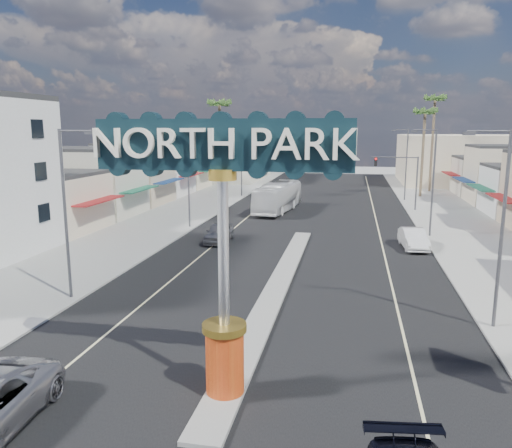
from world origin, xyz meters
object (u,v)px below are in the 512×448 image
at_px(gateway_sign, 223,226).
at_px(city_bus, 278,197).
at_px(traffic_signal_right, 400,172).
at_px(streetlight_l_mid, 190,173).
at_px(traffic_signal_left, 238,170).
at_px(streetlight_l_far, 243,159).
at_px(streetlight_r_far, 405,161).
at_px(palm_right_mid, 425,116).
at_px(palm_left_far, 219,109).
at_px(streetlight_r_near, 499,220).
at_px(streetlight_l_near, 68,206).
at_px(palm_right_far, 435,104).
at_px(car_parked_left, 219,232).
at_px(streetlight_r_mid, 431,177).
at_px(car_parked_right, 413,239).

relative_size(gateway_sign, city_bus, 0.81).
xyz_separation_m(traffic_signal_right, streetlight_l_mid, (-19.62, -13.99, 0.79)).
bearing_deg(gateway_sign, traffic_signal_left, 102.33).
bearing_deg(traffic_signal_right, streetlight_l_far, 157.80).
xyz_separation_m(streetlight_r_far, palm_right_mid, (2.57, 4.00, 5.54)).
bearing_deg(streetlight_l_mid, palm_left_far, 97.31).
bearing_deg(streetlight_r_near, gateway_sign, -142.45).
distance_m(streetlight_l_near, palm_right_far, 58.35).
xyz_separation_m(car_parked_left, city_bus, (2.41, 16.01, 0.79)).
xyz_separation_m(streetlight_r_near, palm_left_far, (-23.43, 40.00, 6.43)).
distance_m(streetlight_r_mid, car_parked_right, 6.44).
bearing_deg(traffic_signal_right, streetlight_r_mid, -84.90).
height_order(streetlight_l_near, car_parked_left, streetlight_l_near).
bearing_deg(streetlight_r_far, palm_left_far, -175.12).
distance_m(streetlight_l_mid, streetlight_l_far, 22.00).
xyz_separation_m(streetlight_l_near, car_parked_left, (4.05, 14.87, -4.28)).
bearing_deg(streetlight_r_mid, streetlight_r_far, 90.00).
height_order(traffic_signal_right, streetlight_r_near, streetlight_r_near).
bearing_deg(palm_right_mid, palm_right_far, 71.57).
xyz_separation_m(streetlight_r_mid, palm_left_far, (-23.43, 20.00, 6.43)).
height_order(streetlight_l_far, streetlight_r_mid, same).
relative_size(palm_left_far, car_parked_right, 2.83).
bearing_deg(car_parked_left, traffic_signal_left, 95.47).
xyz_separation_m(streetlight_l_near, palm_left_far, (-2.57, 40.00, 6.43)).
height_order(traffic_signal_right, streetlight_l_mid, streetlight_l_mid).
bearing_deg(streetlight_l_far, streetlight_l_near, -90.00).
distance_m(traffic_signal_left, traffic_signal_right, 18.37).
relative_size(traffic_signal_right, car_parked_left, 1.29).
bearing_deg(streetlight_r_far, streetlight_l_far, 180.00).
height_order(streetlight_l_near, palm_right_mid, palm_right_mid).
xyz_separation_m(streetlight_l_far, palm_right_far, (25.43, 10.00, 7.32)).
relative_size(streetlight_l_mid, streetlight_l_far, 1.00).
relative_size(traffic_signal_right, streetlight_l_mid, 0.67).
relative_size(streetlight_r_far, car_parked_left, 1.94).
xyz_separation_m(palm_right_far, car_parked_right, (-6.24, -36.49, -11.62)).
relative_size(palm_left_far, palm_right_mid, 1.08).
xyz_separation_m(traffic_signal_left, streetlight_l_mid, (-1.25, -13.99, 0.79)).
height_order(palm_right_mid, car_parked_right, palm_right_mid).
bearing_deg(city_bus, traffic_signal_left, 156.02).
bearing_deg(streetlight_l_mid, city_bus, 59.33).
bearing_deg(streetlight_r_far, car_parked_right, -93.62).
xyz_separation_m(traffic_signal_right, streetlight_l_far, (-19.62, 8.01, 0.79)).
height_order(gateway_sign, streetlight_l_mid, gateway_sign).
height_order(traffic_signal_right, palm_left_far, palm_left_far).
relative_size(streetlight_l_near, streetlight_r_mid, 1.00).
bearing_deg(palm_left_far, streetlight_l_mid, -82.69).
relative_size(traffic_signal_left, streetlight_r_mid, 0.67).
xyz_separation_m(streetlight_l_mid, car_parked_right, (19.19, -4.49, -4.30)).
height_order(streetlight_l_far, city_bus, streetlight_l_far).
bearing_deg(streetlight_r_mid, streetlight_l_far, 133.48).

